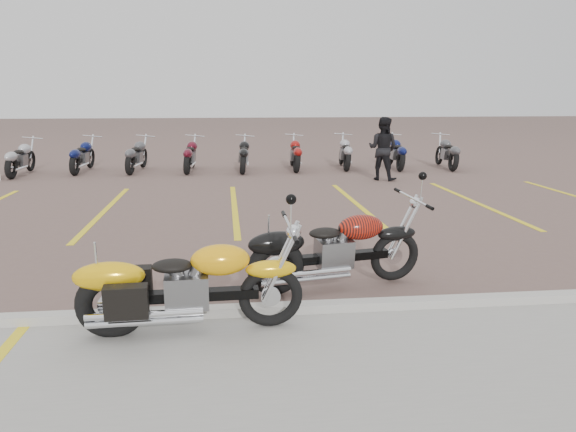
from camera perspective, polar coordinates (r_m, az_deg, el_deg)
ground at (r=8.17m, az=-4.91°, el=-4.75°), size 100.00×100.00×0.00m
curb at (r=6.26m, az=-4.39°, el=-9.59°), size 60.00×0.18×0.12m
parking_stripes at (r=12.05m, az=-5.45°, el=0.84°), size 38.00×5.50×0.01m
yellow_cruiser at (r=5.79m, az=-10.32°, el=-7.34°), size 2.28×0.35×0.94m
flame_cruiser at (r=6.98m, az=4.48°, el=-3.73°), size 2.26×0.58×0.94m
person_b at (r=16.05m, az=9.62°, el=6.76°), size 1.09×1.04×1.76m
bg_bike_row at (r=17.82m, az=-10.02°, el=6.22°), size 17.17×2.01×1.10m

